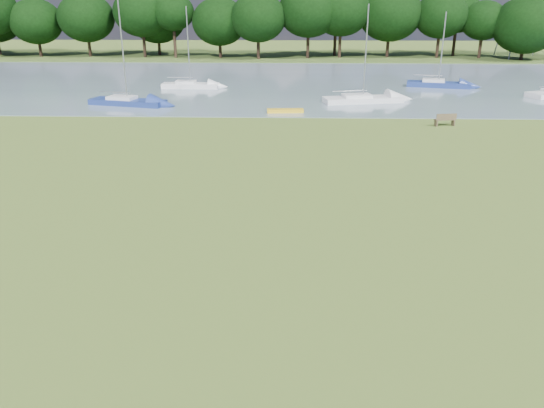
{
  "coord_description": "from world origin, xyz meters",
  "views": [
    {
      "loc": [
        2.33,
        -21.69,
        9.27
      ],
      "look_at": [
        1.7,
        -2.0,
        1.62
      ],
      "focal_mm": 35.0,
      "sensor_mm": 36.0,
      "label": 1
    }
  ],
  "objects_px": {
    "sailboat_3": "(438,82)",
    "sailboat_6": "(190,84)",
    "sailboat_0": "(127,100)",
    "riverbank_bench": "(445,120)",
    "kayak": "(285,111)",
    "sailboat_1": "(362,97)"
  },
  "relations": [
    {
      "from": "sailboat_3",
      "to": "riverbank_bench",
      "type": "bearing_deg",
      "value": -88.37
    },
    {
      "from": "sailboat_1",
      "to": "sailboat_0",
      "type": "bearing_deg",
      "value": 173.53
    },
    {
      "from": "kayak",
      "to": "sailboat_1",
      "type": "height_order",
      "value": "sailboat_1"
    },
    {
      "from": "kayak",
      "to": "sailboat_3",
      "type": "bearing_deg",
      "value": 36.81
    },
    {
      "from": "riverbank_bench",
      "to": "sailboat_6",
      "type": "relative_size",
      "value": 0.2
    },
    {
      "from": "riverbank_bench",
      "to": "kayak",
      "type": "bearing_deg",
      "value": 150.44
    },
    {
      "from": "riverbank_bench",
      "to": "sailboat_1",
      "type": "distance_m",
      "value": 11.06
    },
    {
      "from": "kayak",
      "to": "sailboat_3",
      "type": "distance_m",
      "value": 22.44
    },
    {
      "from": "sailboat_3",
      "to": "sailboat_6",
      "type": "bearing_deg",
      "value": -162.31
    },
    {
      "from": "sailboat_6",
      "to": "sailboat_0",
      "type": "bearing_deg",
      "value": -111.18
    },
    {
      "from": "riverbank_bench",
      "to": "kayak",
      "type": "height_order",
      "value": "riverbank_bench"
    },
    {
      "from": "kayak",
      "to": "sailboat_6",
      "type": "height_order",
      "value": "sailboat_6"
    },
    {
      "from": "sailboat_1",
      "to": "sailboat_3",
      "type": "relative_size",
      "value": 1.11
    },
    {
      "from": "riverbank_bench",
      "to": "sailboat_0",
      "type": "height_order",
      "value": "sailboat_0"
    },
    {
      "from": "riverbank_bench",
      "to": "kayak",
      "type": "distance_m",
      "value": 13.3
    },
    {
      "from": "sailboat_1",
      "to": "sailboat_3",
      "type": "distance_m",
      "value": 13.64
    },
    {
      "from": "riverbank_bench",
      "to": "sailboat_1",
      "type": "height_order",
      "value": "sailboat_1"
    },
    {
      "from": "sailboat_0",
      "to": "sailboat_1",
      "type": "bearing_deg",
      "value": 18.82
    },
    {
      "from": "sailboat_0",
      "to": "sailboat_3",
      "type": "height_order",
      "value": "sailboat_0"
    },
    {
      "from": "riverbank_bench",
      "to": "sailboat_3",
      "type": "height_order",
      "value": "sailboat_3"
    },
    {
      "from": "kayak",
      "to": "sailboat_6",
      "type": "xyz_separation_m",
      "value": [
        -10.67,
        13.21,
        0.33
      ]
    },
    {
      "from": "sailboat_0",
      "to": "sailboat_6",
      "type": "distance_m",
      "value": 10.9
    }
  ]
}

